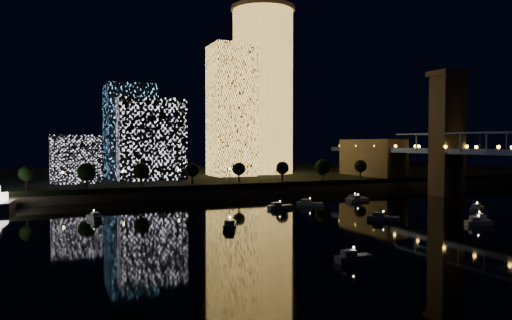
# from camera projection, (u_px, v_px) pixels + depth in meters

# --- Properties ---
(ground) EXTENTS (520.00, 520.00, 0.00)m
(ground) POSITION_uv_depth(u_px,v_px,m) (396.00, 225.00, 129.66)
(ground) COLOR black
(ground) RESTS_ON ground
(far_bank) EXTENTS (420.00, 160.00, 5.00)m
(far_bank) POSITION_uv_depth(u_px,v_px,m) (209.00, 177.00, 276.86)
(far_bank) COLOR black
(far_bank) RESTS_ON ground
(seawall) EXTENTS (420.00, 6.00, 3.00)m
(seawall) POSITION_uv_depth(u_px,v_px,m) (267.00, 191.00, 205.09)
(seawall) COLOR #6B5E4C
(seawall) RESTS_ON ground
(tower_cylindrical) EXTENTS (34.00, 34.00, 88.40)m
(tower_cylindrical) POSITION_uv_depth(u_px,v_px,m) (263.00, 90.00, 266.54)
(tower_cylindrical) COLOR #FFBE51
(tower_cylindrical) RESTS_ON far_bank
(tower_rectangular) EXTENTS (20.28, 20.28, 64.53)m
(tower_rectangular) POSITION_uv_depth(u_px,v_px,m) (231.00, 111.00, 247.04)
(tower_rectangular) COLOR #FFBE51
(tower_rectangular) RESTS_ON far_bank
(midrise_blocks) EXTENTS (103.56, 44.24, 43.01)m
(midrise_blocks) POSITION_uv_depth(u_px,v_px,m) (101.00, 139.00, 220.03)
(midrise_blocks) COLOR silver
(midrise_blocks) RESTS_ON far_bank
(motorboats) EXTENTS (118.76, 84.73, 2.78)m
(motorboats) POSITION_uv_depth(u_px,v_px,m) (358.00, 213.00, 146.08)
(motorboats) COLOR silver
(motorboats) RESTS_ON ground
(esplanade_trees) EXTENTS (166.15, 6.90, 8.95)m
(esplanade_trees) POSITION_uv_depth(u_px,v_px,m) (186.00, 170.00, 197.62)
(esplanade_trees) COLOR black
(esplanade_trees) RESTS_ON far_bank
(street_lamps) EXTENTS (132.70, 0.70, 5.65)m
(street_lamps) POSITION_uv_depth(u_px,v_px,m) (179.00, 173.00, 202.65)
(street_lamps) COLOR black
(street_lamps) RESTS_ON far_bank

